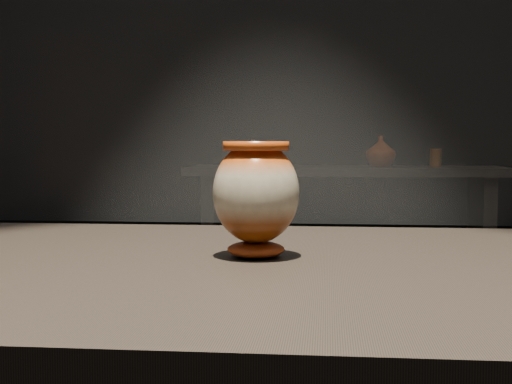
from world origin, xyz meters
TOP-DOWN VIEW (x-y plane):
  - main_vase at (0.00, 0.04)m, footprint 0.15×0.15m
  - back_shelf at (0.21, 3.65)m, footprint 2.00×0.60m
  - back_vase_left at (-0.39, 3.71)m, footprint 0.23×0.23m
  - back_vase_mid at (0.43, 3.64)m, footprint 0.21×0.21m
  - back_vase_right at (0.77, 3.66)m, footprint 0.07×0.07m

SIDE VIEW (x-z plane):
  - back_shelf at x=0.21m, z-range 0.19..1.09m
  - back_vase_right at x=0.77m, z-range 0.90..1.01m
  - main_vase at x=0.00m, z-range 0.91..1.06m
  - back_vase_left at x=-0.39m, z-range 0.90..1.07m
  - back_vase_mid at x=0.43m, z-range 0.90..1.10m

